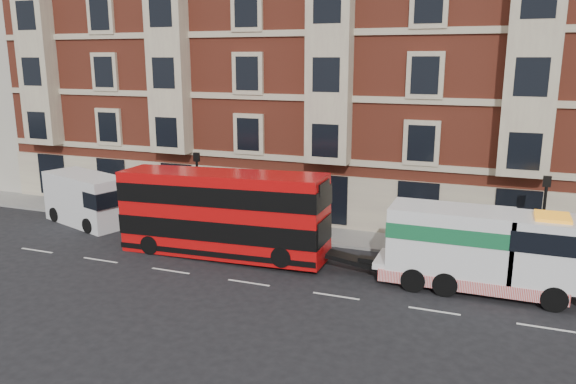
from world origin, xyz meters
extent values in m
plane|color=black|center=(0.00, 0.00, 0.00)|extent=(120.00, 120.00, 0.00)
cube|color=slate|center=(0.00, 7.50, 0.07)|extent=(90.00, 3.00, 0.15)
cube|color=brown|center=(0.50, 15.00, 9.00)|extent=(45.00, 12.00, 18.00)
cylinder|color=black|center=(-6.00, 6.20, 2.15)|extent=(0.14, 0.14, 4.00)
cube|color=black|center=(-6.00, 6.20, 4.25)|extent=(0.35, 0.15, 0.50)
cylinder|color=black|center=(12.00, 6.20, 2.15)|extent=(0.14, 0.14, 4.00)
cube|color=black|center=(12.00, 6.20, 4.25)|extent=(0.35, 0.15, 0.50)
cube|color=red|center=(-2.65, 2.72, 2.20)|extent=(10.50, 2.34, 4.13)
cube|color=black|center=(-2.65, 2.72, 1.59)|extent=(10.54, 2.40, 0.98)
cube|color=black|center=(-2.65, 2.72, 3.28)|extent=(10.54, 2.40, 0.94)
cylinder|color=black|center=(-6.22, 1.66, 0.49)|extent=(0.98, 0.30, 0.98)
cylinder|color=black|center=(-6.22, 3.78, 0.49)|extent=(0.98, 0.30, 0.98)
cylinder|color=black|center=(0.91, 1.66, 0.77)|extent=(0.98, 0.30, 0.98)
cylinder|color=black|center=(0.91, 3.78, 0.77)|extent=(0.98, 0.30, 0.98)
cube|color=white|center=(9.35, 2.72, 0.89)|extent=(8.44, 2.16, 0.28)
cube|color=white|center=(12.07, 2.72, 2.11)|extent=(3.00, 2.34, 2.72)
cube|color=white|center=(8.22, 2.72, 2.16)|extent=(5.06, 2.34, 2.72)
cube|color=#156237|center=(8.22, 2.72, 2.63)|extent=(5.11, 2.38, 0.66)
cube|color=red|center=(9.16, 2.72, 0.56)|extent=(7.50, 2.40, 0.52)
cylinder|color=black|center=(12.35, 1.66, 0.52)|extent=(1.03, 0.33, 1.03)
cylinder|color=black|center=(12.35, 3.78, 0.52)|extent=(1.03, 0.33, 1.03)
cylinder|color=black|center=(8.22, 1.66, 0.52)|extent=(1.03, 0.38, 1.03)
cylinder|color=black|center=(8.22, 3.78, 0.52)|extent=(1.03, 0.38, 1.03)
cylinder|color=black|center=(6.91, 1.66, 0.52)|extent=(1.03, 0.38, 1.03)
cylinder|color=black|center=(6.91, 3.78, 0.52)|extent=(1.03, 0.38, 1.03)
cube|color=silver|center=(-12.91, 5.00, 1.48)|extent=(6.14, 3.99, 2.97)
cylinder|color=black|center=(-14.99, 4.56, 0.43)|extent=(0.91, 0.55, 0.87)
cylinder|color=black|center=(-14.30, 6.61, 0.43)|extent=(0.91, 0.55, 0.87)
cylinder|color=black|center=(-11.53, 3.39, 0.43)|extent=(0.91, 0.55, 0.87)
cylinder|color=black|center=(-10.84, 5.44, 0.43)|extent=(0.91, 0.55, 0.87)
imported|color=black|center=(-13.22, 6.15, 0.98)|extent=(0.62, 0.42, 1.67)
camera|label=1|loc=(9.83, -21.02, 9.67)|focal=35.00mm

